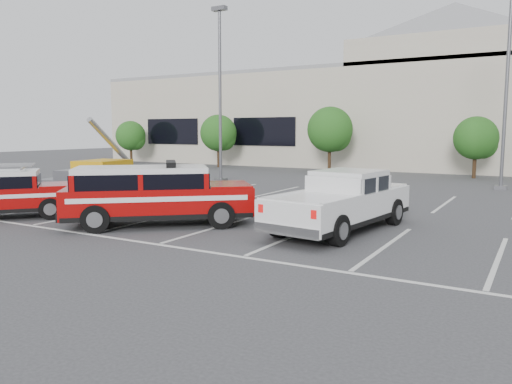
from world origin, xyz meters
TOP-DOWN VIEW (x-y plane):
  - ground at (0.00, 0.00)m, footprint 120.00×120.00m
  - stall_markings at (0.00, 4.50)m, footprint 23.00×15.00m
  - convention_building at (0.18, 31.86)m, footprint 60.00×16.99m
  - tree_far_left at (-24.91, 22.05)m, footprint 2.77×2.77m
  - tree_left at (-14.91, 22.05)m, footprint 3.07×3.07m
  - tree_mid_left at (-4.91, 22.05)m, footprint 3.37×3.37m
  - tree_mid_right at (5.09, 22.05)m, footprint 2.77×2.77m
  - light_pole_left at (-8.00, 12.00)m, footprint 0.90×0.60m
  - light_pole_mid at (7.00, 16.00)m, footprint 0.90×0.60m
  - fire_chief_suv at (-1.92, -0.70)m, footprint 5.90×5.47m
  - white_pickup at (3.61, 1.48)m, footprint 2.80×6.18m
  - ladder_suv at (-7.52, -2.44)m, footprint 4.56×4.86m
  - utility_rig at (-9.82, 4.20)m, footprint 3.81×4.76m

SIDE VIEW (x-z plane):
  - ground at x=0.00m, z-range 0.00..0.00m
  - stall_markings at x=0.00m, z-range 0.00..0.01m
  - white_pickup at x=3.61m, z-range -0.19..1.65m
  - utility_rig at x=-9.82m, z-range -1.11..2.59m
  - ladder_suv at x=-7.52m, z-range -0.19..1.70m
  - fire_chief_suv at x=-1.92m, z-range -0.19..1.89m
  - tree_far_left at x=-24.91m, z-range 0.51..4.50m
  - tree_mid_right at x=5.09m, z-range 0.51..4.50m
  - tree_left at x=-14.91m, z-range 0.56..4.98m
  - tree_mid_left at x=-4.91m, z-range 0.62..5.46m
  - convention_building at x=0.18m, z-range -1.88..11.32m
  - light_pole_left at x=-8.00m, z-range 0.07..10.31m
  - light_pole_mid at x=7.00m, z-range 0.07..10.31m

